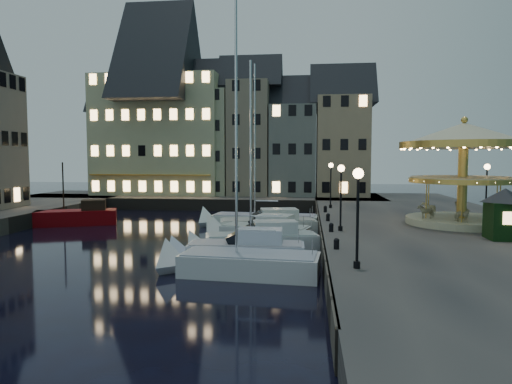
# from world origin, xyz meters

# --- Properties ---
(ground) EXTENTS (160.00, 160.00, 0.00)m
(ground) POSITION_xyz_m (0.00, 0.00, 0.00)
(ground) COLOR black
(ground) RESTS_ON ground
(quay_east) EXTENTS (16.00, 56.00, 1.30)m
(quay_east) POSITION_xyz_m (14.00, 6.00, 0.65)
(quay_east) COLOR #474442
(quay_east) RESTS_ON ground
(quay_north) EXTENTS (44.00, 12.00, 1.30)m
(quay_north) POSITION_xyz_m (-8.00, 28.00, 0.65)
(quay_north) COLOR #474442
(quay_north) RESTS_ON ground
(quaywall_e) EXTENTS (0.15, 44.00, 1.30)m
(quaywall_e) POSITION_xyz_m (6.00, 6.00, 0.65)
(quaywall_e) COLOR #47423A
(quaywall_e) RESTS_ON ground
(quaywall_n) EXTENTS (48.00, 0.15, 1.30)m
(quaywall_n) POSITION_xyz_m (-6.00, 22.00, 0.65)
(quaywall_n) COLOR #47423A
(quaywall_n) RESTS_ON ground
(streetlamp_a) EXTENTS (0.44, 0.44, 4.17)m
(streetlamp_a) POSITION_xyz_m (7.20, -9.00, 4.02)
(streetlamp_a) COLOR black
(streetlamp_a) RESTS_ON quay_east
(streetlamp_b) EXTENTS (0.44, 0.44, 4.17)m
(streetlamp_b) POSITION_xyz_m (7.20, 1.00, 4.02)
(streetlamp_b) COLOR black
(streetlamp_b) RESTS_ON quay_east
(streetlamp_c) EXTENTS (0.44, 0.44, 4.17)m
(streetlamp_c) POSITION_xyz_m (7.20, 14.50, 4.02)
(streetlamp_c) COLOR black
(streetlamp_c) RESTS_ON quay_east
(streetlamp_d) EXTENTS (0.44, 0.44, 4.17)m
(streetlamp_d) POSITION_xyz_m (18.50, 8.00, 4.02)
(streetlamp_d) COLOR black
(streetlamp_d) RESTS_ON quay_east
(bollard_a) EXTENTS (0.30, 0.30, 0.57)m
(bollard_a) POSITION_xyz_m (6.60, -5.00, 1.60)
(bollard_a) COLOR black
(bollard_a) RESTS_ON quay_east
(bollard_b) EXTENTS (0.30, 0.30, 0.57)m
(bollard_b) POSITION_xyz_m (6.60, 0.50, 1.60)
(bollard_b) COLOR black
(bollard_b) RESTS_ON quay_east
(bollard_c) EXTENTS (0.30, 0.30, 0.57)m
(bollard_c) POSITION_xyz_m (6.60, 5.50, 1.60)
(bollard_c) COLOR black
(bollard_c) RESTS_ON quay_east
(bollard_d) EXTENTS (0.30, 0.30, 0.57)m
(bollard_d) POSITION_xyz_m (6.60, 11.00, 1.60)
(bollard_d) COLOR black
(bollard_d) RESTS_ON quay_east
(townhouse_na) EXTENTS (5.50, 8.00, 12.80)m
(townhouse_na) POSITION_xyz_m (-19.50, 30.00, 7.78)
(townhouse_na) COLOR gray
(townhouse_na) RESTS_ON quay_north
(townhouse_nb) EXTENTS (6.16, 8.00, 13.80)m
(townhouse_nb) POSITION_xyz_m (-14.05, 30.00, 8.28)
(townhouse_nb) COLOR gray
(townhouse_nb) RESTS_ON quay_north
(townhouse_nc) EXTENTS (6.82, 8.00, 14.80)m
(townhouse_nc) POSITION_xyz_m (-8.00, 30.00, 8.78)
(townhouse_nc) COLOR #A6A985
(townhouse_nc) RESTS_ON quay_north
(townhouse_nd) EXTENTS (5.50, 8.00, 15.80)m
(townhouse_nd) POSITION_xyz_m (-2.25, 30.00, 9.28)
(townhouse_nd) COLOR gray
(townhouse_nd) RESTS_ON quay_north
(townhouse_ne) EXTENTS (6.16, 8.00, 12.80)m
(townhouse_ne) POSITION_xyz_m (3.20, 30.00, 7.78)
(townhouse_ne) COLOR slate
(townhouse_ne) RESTS_ON quay_north
(townhouse_nf) EXTENTS (6.82, 8.00, 13.80)m
(townhouse_nf) POSITION_xyz_m (9.25, 30.00, 8.28)
(townhouse_nf) COLOR tan
(townhouse_nf) RESTS_ON quay_north
(hotel_corner) EXTENTS (17.60, 9.00, 16.80)m
(hotel_corner) POSITION_xyz_m (-14.00, 30.00, 9.78)
(hotel_corner) COLOR #BFC191
(hotel_corner) RESTS_ON quay_north
(motorboat_a) EXTENTS (8.01, 3.25, 13.34)m
(motorboat_a) POSITION_xyz_m (1.72, -5.70, 0.54)
(motorboat_a) COLOR silver
(motorboat_a) RESTS_ON ground
(motorboat_b) EXTENTS (7.55, 2.40, 2.15)m
(motorboat_b) POSITION_xyz_m (1.31, -3.02, 0.64)
(motorboat_b) COLOR silver
(motorboat_b) RESTS_ON ground
(motorboat_c) EXTENTS (8.11, 3.66, 10.74)m
(motorboat_c) POSITION_xyz_m (1.87, 0.09, 0.68)
(motorboat_c) COLOR silver
(motorboat_c) RESTS_ON ground
(motorboat_d) EXTENTS (7.27, 3.88, 2.15)m
(motorboat_d) POSITION_xyz_m (1.76, 3.84, 0.64)
(motorboat_d) COLOR silver
(motorboat_d) RESTS_ON ground
(motorboat_e) EXTENTS (8.55, 3.98, 2.15)m
(motorboat_e) POSITION_xyz_m (1.64, 7.12, 0.64)
(motorboat_e) COLOR silver
(motorboat_e) RESTS_ON ground
(motorboat_f) EXTENTS (9.95, 3.25, 13.18)m
(motorboat_f) POSITION_xyz_m (0.94, 10.13, 0.53)
(motorboat_f) COLOR silver
(motorboat_f) RESTS_ON ground
(red_fishing_boat) EXTENTS (7.21, 4.75, 5.75)m
(red_fishing_boat) POSITION_xyz_m (-15.12, 9.99, 0.69)
(red_fishing_boat) COLOR #6F0206
(red_fishing_boat) RESTS_ON ground
(carousel) EXTENTS (8.50, 8.50, 7.44)m
(carousel) POSITION_xyz_m (15.76, 4.85, 6.20)
(carousel) COLOR beige
(carousel) RESTS_ON quay_east
(ticket_kiosk) EXTENTS (2.81, 2.81, 3.29)m
(ticket_kiosk) POSITION_xyz_m (16.17, -1.09, 3.26)
(ticket_kiosk) COLOR black
(ticket_kiosk) RESTS_ON quay_east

